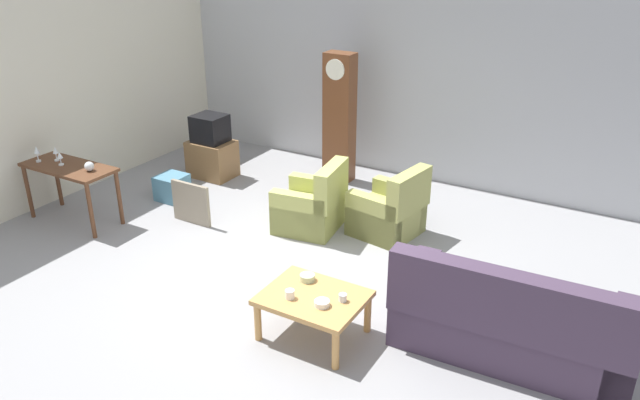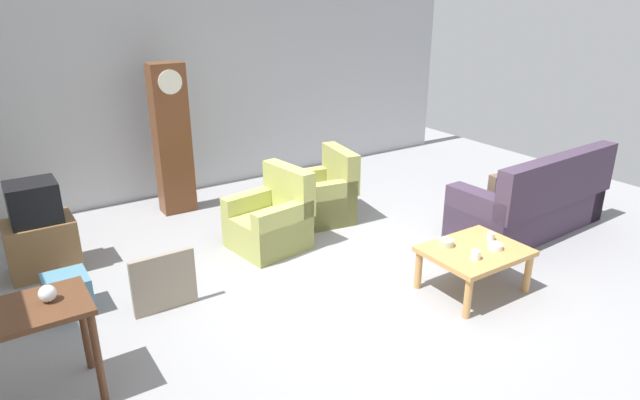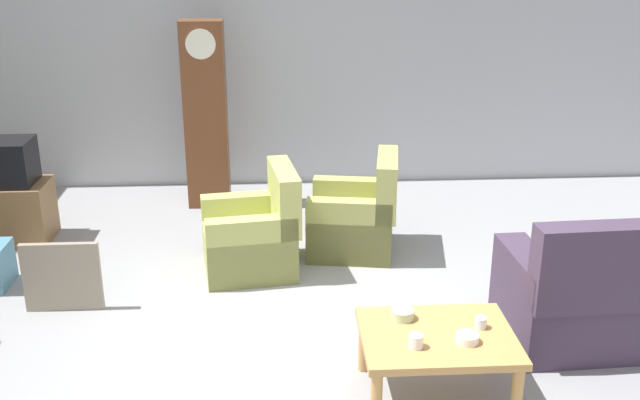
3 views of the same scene
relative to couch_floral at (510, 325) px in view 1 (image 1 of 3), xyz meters
The scene contains 21 objects.
ground_plane 2.47m from the couch_floral, behind, with size 10.40×10.40×0.00m, color gray.
garage_door_wall 4.70m from the couch_floral, 122.55° to the left, with size 8.40×0.16×3.20m, color #ADAFB5.
pegboard_wall_left 6.75m from the couch_floral, behind, with size 0.12×6.40×2.88m, color beige.
couch_floral is the anchor object (origin of this frame).
armchair_olive_near 3.21m from the couch_floral, 154.89° to the left, with size 0.89×0.86×0.92m.
armchair_olive_far 2.62m from the couch_floral, 138.81° to the left, with size 0.90×0.88×0.92m.
coffee_table_wood 1.81m from the couch_floral, 160.28° to the right, with size 0.96×0.76×0.45m.
console_table_dark 5.78m from the couch_floral, behind, with size 1.30×0.56×0.79m.
grandfather_clock 4.63m from the couch_floral, 138.36° to the left, with size 0.44×0.30×1.97m.
tv_stand_cabinet 5.64m from the couch_floral, 157.50° to the left, with size 0.68×0.52×0.58m, color brown.
tv_crt 5.65m from the couch_floral, 157.50° to the left, with size 0.48×0.44×0.42m, color black.
framed_picture_leaning 4.44m from the couch_floral, behind, with size 0.60×0.05×0.57m, color gray.
storage_box_blue 5.28m from the couch_floral, 167.28° to the left, with size 0.39×0.40×0.36m, color teal.
glass_dome_cloche 5.40m from the couch_floral, behind, with size 0.12×0.12×0.12m, color silver.
cup_white_porcelain 2.03m from the couch_floral, 157.92° to the right, with size 0.09×0.09×0.09m, color white.
cup_blue_rimmed 1.53m from the couch_floral, 158.78° to the right, with size 0.08×0.08×0.07m, color silver.
bowl_white_stacked 1.71m from the couch_floral, 155.11° to the right, with size 0.14×0.14×0.05m, color white.
bowl_shallow_green 1.95m from the couch_floral, 167.92° to the right, with size 0.15×0.15×0.06m, color #B2C69E.
wine_glass_tall 6.25m from the couch_floral, behind, with size 0.07×0.07×0.22m.
wine_glass_mid 6.08m from the couch_floral, behind, with size 0.07×0.07×0.19m.
wine_glass_short 5.89m from the couch_floral, behind, with size 0.07×0.07×0.18m.
Camera 1 is at (3.29, -5.09, 3.68)m, focal length 34.75 mm.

